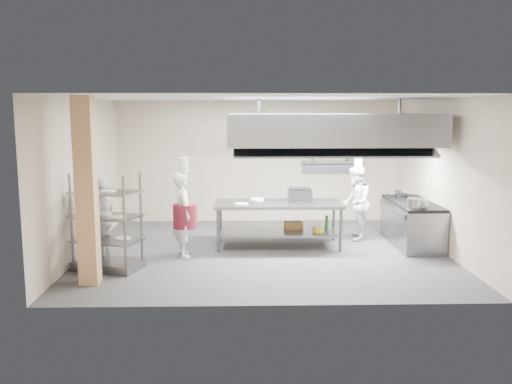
{
  "coord_description": "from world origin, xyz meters",
  "views": [
    {
      "loc": [
        -0.44,
        -10.41,
        2.78
      ],
      "look_at": [
        -0.16,
        0.2,
        1.16
      ],
      "focal_mm": 38.0,
      "sensor_mm": 36.0,
      "label": 1
    }
  ],
  "objects_px": {
    "chef_head": "(183,214)",
    "chef_line": "(356,203)",
    "griddle": "(300,195)",
    "stockpot": "(414,203)",
    "chef_plating": "(102,220)",
    "cooking_range": "(412,224)",
    "island": "(278,224)",
    "pass_rack": "(107,222)"
  },
  "relations": [
    {
      "from": "chef_head",
      "to": "pass_rack",
      "type": "bearing_deg",
      "value": 107.06
    },
    {
      "from": "chef_head",
      "to": "griddle",
      "type": "relative_size",
      "value": 3.31
    },
    {
      "from": "chef_head",
      "to": "chef_line",
      "type": "distance_m",
      "value": 3.76
    },
    {
      "from": "chef_plating",
      "to": "griddle",
      "type": "height_order",
      "value": "chef_plating"
    },
    {
      "from": "island",
      "to": "cooking_range",
      "type": "height_order",
      "value": "island"
    },
    {
      "from": "island",
      "to": "stockpot",
      "type": "bearing_deg",
      "value": -13.81
    },
    {
      "from": "chef_plating",
      "to": "stockpot",
      "type": "distance_m",
      "value": 5.9
    },
    {
      "from": "chef_plating",
      "to": "griddle",
      "type": "bearing_deg",
      "value": 119.54
    },
    {
      "from": "pass_rack",
      "to": "chef_head",
      "type": "bearing_deg",
      "value": 52.15
    },
    {
      "from": "pass_rack",
      "to": "griddle",
      "type": "height_order",
      "value": "pass_rack"
    },
    {
      "from": "chef_line",
      "to": "chef_head",
      "type": "bearing_deg",
      "value": -58.05
    },
    {
      "from": "pass_rack",
      "to": "chef_head",
      "type": "xyz_separation_m",
      "value": [
        1.24,
        0.83,
        -0.04
      ]
    },
    {
      "from": "chef_line",
      "to": "chef_plating",
      "type": "relative_size",
      "value": 1.03
    },
    {
      "from": "pass_rack",
      "to": "stockpot",
      "type": "relative_size",
      "value": 6.13
    },
    {
      "from": "cooking_range",
      "to": "chef_line",
      "type": "distance_m",
      "value": 1.24
    },
    {
      "from": "pass_rack",
      "to": "chef_plating",
      "type": "relative_size",
      "value": 1.09
    },
    {
      "from": "chef_head",
      "to": "stockpot",
      "type": "relative_size",
      "value": 5.85
    },
    {
      "from": "chef_plating",
      "to": "griddle",
      "type": "distance_m",
      "value": 3.97
    },
    {
      "from": "cooking_range",
      "to": "stockpot",
      "type": "distance_m",
      "value": 0.96
    },
    {
      "from": "chef_line",
      "to": "griddle",
      "type": "height_order",
      "value": "chef_line"
    },
    {
      "from": "chef_line",
      "to": "chef_plating",
      "type": "distance_m",
      "value": 5.24
    },
    {
      "from": "cooking_range",
      "to": "stockpot",
      "type": "height_order",
      "value": "stockpot"
    },
    {
      "from": "chef_plating",
      "to": "stockpot",
      "type": "xyz_separation_m",
      "value": [
        5.88,
        0.42,
        0.22
      ]
    },
    {
      "from": "cooking_range",
      "to": "chef_plating",
      "type": "height_order",
      "value": "chef_plating"
    },
    {
      "from": "island",
      "to": "chef_plating",
      "type": "xyz_separation_m",
      "value": [
        -3.3,
        -1.09,
        0.32
      ]
    },
    {
      "from": "island",
      "to": "cooking_range",
      "type": "relative_size",
      "value": 1.29
    },
    {
      "from": "chef_plating",
      "to": "stockpot",
      "type": "relative_size",
      "value": 5.61
    },
    {
      "from": "chef_head",
      "to": "chef_line",
      "type": "height_order",
      "value": "chef_head"
    },
    {
      "from": "cooking_range",
      "to": "stockpot",
      "type": "relative_size",
      "value": 7.21
    },
    {
      "from": "island",
      "to": "chef_head",
      "type": "bearing_deg",
      "value": -158.36
    },
    {
      "from": "griddle",
      "to": "stockpot",
      "type": "xyz_separation_m",
      "value": [
        2.12,
        -0.86,
        -0.03
      ]
    },
    {
      "from": "pass_rack",
      "to": "chef_line",
      "type": "xyz_separation_m",
      "value": [
        4.79,
        2.06,
        -0.05
      ]
    },
    {
      "from": "cooking_range",
      "to": "griddle",
      "type": "relative_size",
      "value": 4.08
    },
    {
      "from": "griddle",
      "to": "chef_line",
      "type": "bearing_deg",
      "value": 15.21
    },
    {
      "from": "cooking_range",
      "to": "griddle",
      "type": "height_order",
      "value": "griddle"
    },
    {
      "from": "island",
      "to": "pass_rack",
      "type": "xyz_separation_m",
      "value": [
        -3.1,
        -1.54,
        0.39
      ]
    },
    {
      "from": "chef_head",
      "to": "griddle",
      "type": "bearing_deg",
      "value": -85.25
    },
    {
      "from": "chef_line",
      "to": "chef_plating",
      "type": "bearing_deg",
      "value": -59.35
    },
    {
      "from": "chef_head",
      "to": "chef_line",
      "type": "relative_size",
      "value": 1.01
    },
    {
      "from": "chef_line",
      "to": "pass_rack",
      "type": "bearing_deg",
      "value": -53.92
    },
    {
      "from": "stockpot",
      "to": "chef_plating",
      "type": "bearing_deg",
      "value": -175.91
    },
    {
      "from": "cooking_range",
      "to": "island",
      "type": "bearing_deg",
      "value": -178.49
    }
  ]
}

